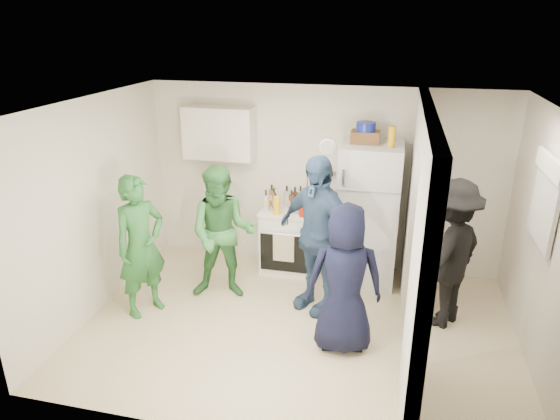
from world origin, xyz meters
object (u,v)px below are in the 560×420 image
(yellow_cup_stack_top, at_px, (392,137))
(person_nook, at_px, (449,254))
(person_green_center, at_px, (223,234))
(fridge, at_px, (368,214))
(blue_bowl, at_px, (366,127))
(person_navy, at_px, (345,279))
(wicker_basket, at_px, (365,137))
(person_green_left, at_px, (141,246))
(stove, at_px, (289,240))
(person_denim, at_px, (317,235))

(yellow_cup_stack_top, height_order, person_nook, yellow_cup_stack_top)
(person_green_center, bearing_deg, fridge, 16.51)
(blue_bowl, xyz_separation_m, person_navy, (-0.02, -1.63, -1.25))
(wicker_basket, xyz_separation_m, person_navy, (-0.02, -1.63, -1.12))
(person_green_left, bearing_deg, person_navy, -63.40)
(person_nook, bearing_deg, wicker_basket, -96.55)
(fridge, xyz_separation_m, wicker_basket, (-0.10, 0.05, 1.00))
(stove, distance_m, fridge, 1.15)
(blue_bowl, height_order, person_denim, blue_bowl)
(blue_bowl, distance_m, yellow_cup_stack_top, 0.36)
(person_green_center, relative_size, person_nook, 0.98)
(person_nook, bearing_deg, yellow_cup_stack_top, -101.81)
(wicker_basket, distance_m, person_nook, 1.73)
(stove, relative_size, person_navy, 0.55)
(person_green_center, bearing_deg, wicker_basket, 19.32)
(wicker_basket, xyz_separation_m, person_nook, (1.04, -0.89, -1.06))
(wicker_basket, distance_m, blue_bowl, 0.13)
(person_denim, bearing_deg, blue_bowl, 96.91)
(yellow_cup_stack_top, relative_size, person_navy, 0.16)
(blue_bowl, distance_m, person_nook, 1.82)
(blue_bowl, height_order, person_green_center, blue_bowl)
(fridge, bearing_deg, person_nook, -41.91)
(stove, xyz_separation_m, fridge, (1.05, -0.03, 0.48))
(wicker_basket, xyz_separation_m, person_denim, (-0.43, -0.92, -0.97))
(yellow_cup_stack_top, height_order, person_navy, yellow_cup_stack_top)
(stove, distance_m, person_denim, 1.15)
(blue_bowl, bearing_deg, yellow_cup_stack_top, -25.11)
(yellow_cup_stack_top, relative_size, person_green_left, 0.15)
(yellow_cup_stack_top, bearing_deg, person_nook, -45.93)
(person_navy, bearing_deg, fridge, -104.28)
(stove, distance_m, yellow_cup_stack_top, 1.99)
(person_nook, bearing_deg, stove, -79.59)
(person_green_center, xyz_separation_m, person_navy, (1.57, -0.73, -0.04))
(person_green_left, bearing_deg, person_nook, -49.83)
(fridge, relative_size, blue_bowl, 7.69)
(fridge, relative_size, person_green_left, 1.09)
(stove, xyz_separation_m, person_navy, (0.93, -1.61, 0.36))
(fridge, height_order, wicker_basket, wicker_basket)
(fridge, bearing_deg, wicker_basket, 153.43)
(fridge, xyz_separation_m, yellow_cup_stack_top, (0.22, -0.10, 1.05))
(person_nook, bearing_deg, person_denim, -54.96)
(person_denim, bearing_deg, person_nook, 33.09)
(stove, height_order, person_nook, person_nook)
(person_navy, bearing_deg, wicker_basket, -100.64)
(fridge, xyz_separation_m, blue_bowl, (-0.10, 0.05, 1.13))
(yellow_cup_stack_top, distance_m, person_green_left, 3.20)
(stove, bearing_deg, person_nook, -23.71)
(wicker_basket, bearing_deg, blue_bowl, 0.00)
(yellow_cup_stack_top, distance_m, person_denim, 1.48)
(wicker_basket, bearing_deg, person_navy, -90.72)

